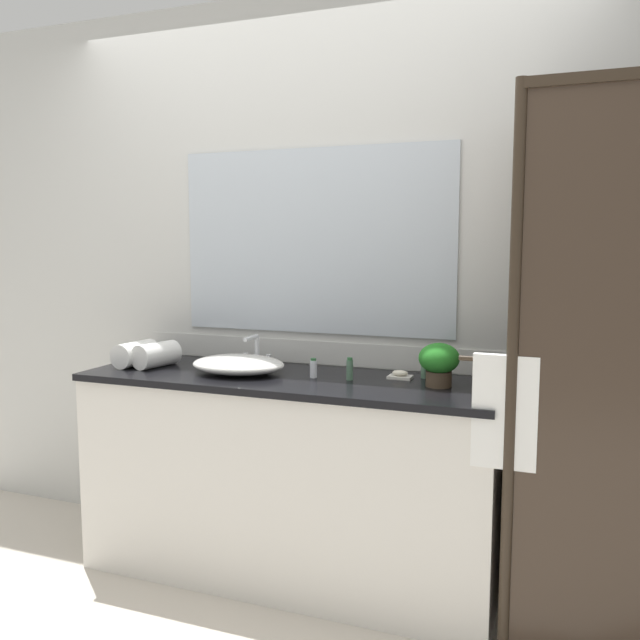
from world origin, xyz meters
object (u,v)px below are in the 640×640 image
soap_dish (400,375)px  rolled_towel_middle (157,355)px  faucet (256,356)px  amenity_bottle_body_wash (425,369)px  rolled_towel_near_edge (136,354)px  sink_basin (238,364)px  amenity_bottle_shampoo (313,368)px  amenity_bottle_lotion (350,369)px  potted_plant (439,362)px

soap_dish → rolled_towel_middle: (-1.11, -0.15, 0.04)m
faucet → amenity_bottle_body_wash: faucet is taller
rolled_towel_near_edge → faucet: bearing=19.5°
sink_basin → amenity_bottle_body_wash: 0.81m
soap_dish → faucet: bearing=177.4°
amenity_bottle_shampoo → amenity_bottle_lotion: 0.16m
faucet → soap_dish: bearing=-2.6°
sink_basin → rolled_towel_middle: rolled_towel_middle is taller
soap_dish → rolled_towel_near_edge: bearing=-172.7°
potted_plant → amenity_bottle_body_wash: bearing=121.2°
faucet → rolled_towel_middle: bearing=-156.9°
rolled_towel_middle → amenity_bottle_lotion: bearing=2.8°
soap_dish → rolled_towel_near_edge: rolled_towel_near_edge is taller
sink_basin → soap_dish: size_ratio=4.18×
sink_basin → amenity_bottle_body_wash: (0.79, 0.19, -0.00)m
potted_plant → amenity_bottle_shampoo: potted_plant is taller
amenity_bottle_lotion → sink_basin: bearing=-175.5°
amenity_bottle_shampoo → amenity_bottle_body_wash: bearing=20.2°
faucet → rolled_towel_middle: (-0.42, -0.18, 0.01)m
rolled_towel_near_edge → rolled_towel_middle: 0.11m
sink_basin → rolled_towel_middle: (-0.42, -0.01, 0.02)m
sink_basin → faucet: 0.17m
amenity_bottle_lotion → potted_plant: bearing=1.2°
faucet → rolled_towel_near_edge: bearing=-160.5°
amenity_bottle_body_wash → potted_plant: bearing=-58.8°
amenity_bottle_shampoo → amenity_bottle_lotion: amenity_bottle_lotion is taller
potted_plant → amenity_bottle_lotion: (-0.37, -0.01, -0.05)m
sink_basin → rolled_towel_middle: 0.42m
amenity_bottle_body_wash → rolled_towel_near_edge: bearing=-171.2°
amenity_bottle_lotion → amenity_bottle_body_wash: 0.32m
potted_plant → rolled_towel_near_edge: bearing=-177.5°
amenity_bottle_body_wash → soap_dish: bearing=-153.3°
amenity_bottle_lotion → amenity_bottle_shampoo: bearing=-175.7°
potted_plant → amenity_bottle_shampoo: bearing=-177.9°
potted_plant → rolled_towel_middle: 1.30m
faucet → potted_plant: size_ratio=0.97×
potted_plant → rolled_towel_middle: bearing=-177.7°
faucet → soap_dish: (0.69, -0.03, -0.04)m
soap_dish → rolled_towel_middle: size_ratio=0.48×
sink_basin → potted_plant: 0.88m
amenity_bottle_body_wash → rolled_towel_near_edge: size_ratio=0.38×
amenity_bottle_body_wash → rolled_towel_middle: bearing=-170.8°
sink_basin → rolled_towel_middle: bearing=-179.3°
soap_dish → amenity_bottle_shampoo: size_ratio=1.19×
amenity_bottle_lotion → rolled_towel_middle: rolled_towel_middle is taller
amenity_bottle_body_wash → amenity_bottle_shampoo: bearing=-159.8°
faucet → rolled_towel_near_edge: 0.56m
soap_dish → rolled_towel_middle: bearing=-172.4°
faucet → rolled_towel_near_edge: size_ratio=0.78×
potted_plant → amenity_bottle_body_wash: size_ratio=2.14×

